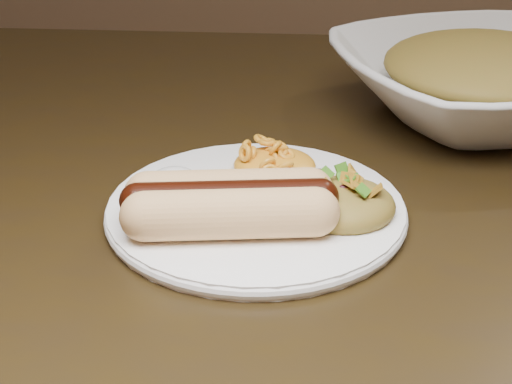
{
  "coord_description": "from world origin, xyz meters",
  "views": [
    {
      "loc": [
        0.04,
        -0.62,
        1.06
      ],
      "look_at": [
        0.0,
        -0.08,
        0.77
      ],
      "focal_mm": 55.0,
      "sensor_mm": 36.0,
      "label": 1
    }
  ],
  "objects": [
    {
      "name": "mac_and_cheese",
      "position": [
        0.01,
        -0.01,
        0.78
      ],
      "size": [
        0.09,
        0.08,
        0.03
      ],
      "primitive_type": "ellipsoid",
      "rotation": [
        0.0,
        0.0,
        -0.31
      ],
      "color": "orange",
      "rests_on": "plate"
    },
    {
      "name": "table",
      "position": [
        0.0,
        0.0,
        0.66
      ],
      "size": [
        1.6,
        0.9,
        0.75
      ],
      "color": "black",
      "rests_on": "floor"
    },
    {
      "name": "serving_bowl",
      "position": [
        0.22,
        0.16,
        0.79
      ],
      "size": [
        0.39,
        0.39,
        0.07
      ],
      "primitive_type": "imported",
      "rotation": [
        0.0,
        0.0,
        0.39
      ],
      "color": "silver",
      "rests_on": "table"
    },
    {
      "name": "hotdog",
      "position": [
        -0.01,
        -0.11,
        0.78
      ],
      "size": [
        0.14,
        0.08,
        0.04
      ],
      "rotation": [
        0.0,
        0.0,
        0.13
      ],
      "color": "#F5B188",
      "rests_on": "plate"
    },
    {
      "name": "sour_cream",
      "position": [
        -0.06,
        -0.07,
        0.78
      ],
      "size": [
        0.05,
        0.05,
        0.03
      ],
      "primitive_type": "ellipsoid",
      "rotation": [
        0.0,
        0.0,
        0.14
      ],
      "color": "white",
      "rests_on": "plate"
    },
    {
      "name": "plate",
      "position": [
        0.0,
        -0.08,
        0.76
      ],
      "size": [
        0.26,
        0.26,
        0.01
      ],
      "primitive_type": "cylinder",
      "rotation": [
        0.0,
        0.0,
        -0.09
      ],
      "color": "white",
      "rests_on": "table"
    },
    {
      "name": "bowl_filling",
      "position": [
        0.22,
        0.16,
        0.8
      ],
      "size": [
        0.26,
        0.26,
        0.05
      ],
      "primitive_type": "ellipsoid",
      "rotation": [
        0.0,
        0.0,
        0.28
      ],
      "color": "#B45120",
      "rests_on": "serving_bowl"
    },
    {
      "name": "taco_salad",
      "position": [
        0.07,
        -0.09,
        0.78
      ],
      "size": [
        0.08,
        0.08,
        0.04
      ],
      "rotation": [
        0.0,
        0.0,
        -0.13
      ],
      "color": "#B45120",
      "rests_on": "plate"
    }
  ]
}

